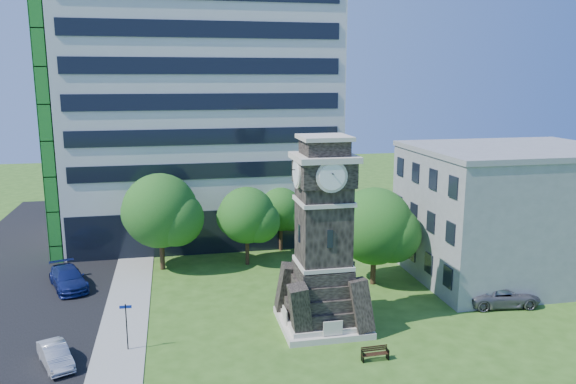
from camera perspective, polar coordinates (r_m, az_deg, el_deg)
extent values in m
plane|color=#305718|center=(34.82, -0.57, -15.14)|extent=(160.00, 160.00, 0.00)
cube|color=gray|center=(38.96, -16.27, -12.55)|extent=(3.00, 70.00, 0.06)
cube|color=beige|center=(37.11, 3.48, -13.05)|extent=(5.40, 5.40, 0.40)
cube|color=beige|center=(36.97, 3.49, -12.56)|extent=(4.80, 4.80, 0.30)
cube|color=black|center=(34.78, 3.62, -2.51)|extent=(3.00, 3.00, 6.40)
cube|color=beige|center=(35.63, 3.56, -7.19)|extent=(3.25, 3.25, 0.25)
cube|color=beige|center=(34.55, 3.64, -0.90)|extent=(3.25, 3.25, 0.25)
cube|color=black|center=(33.63, 4.29, -4.78)|extent=(0.35, 0.08, 1.10)
cube|color=black|center=(34.21, 3.68, 2.04)|extent=(3.30, 3.30, 1.60)
cube|color=beige|center=(34.07, 3.70, 3.54)|extent=(3.70, 3.70, 0.35)
cylinder|color=white|center=(32.53, 4.51, 1.54)|extent=(1.56, 0.06, 1.56)
cylinder|color=white|center=(33.79, 0.79, 1.95)|extent=(0.06, 1.56, 1.56)
cube|color=black|center=(34.00, 3.71, 4.54)|extent=(2.60, 2.60, 0.90)
cube|color=beige|center=(33.93, 3.73, 5.54)|extent=(3.00, 3.00, 0.25)
cube|color=silver|center=(56.62, -8.83, 9.77)|extent=(25.00, 15.00, 28.00)
cube|color=black|center=(51.26, -7.98, -3.98)|extent=(24.50, 0.80, 4.00)
cube|color=gray|center=(47.68, 21.70, -2.17)|extent=(15.00, 12.00, 10.00)
cube|color=gray|center=(46.79, 22.17, 4.03)|extent=(15.20, 12.20, 0.40)
imported|color=#A0A2A8|center=(34.71, -22.55, -15.07)|extent=(2.62, 3.86, 1.20)
imported|color=navy|center=(45.93, -21.43, -8.16)|extent=(3.86, 5.76, 1.55)
imported|color=#55555B|center=(42.52, 20.89, -9.78)|extent=(5.41, 2.92, 1.44)
cube|color=black|center=(32.99, 7.57, -16.25)|extent=(0.05, 0.39, 0.61)
cube|color=black|center=(33.47, 10.08, -15.90)|extent=(0.05, 0.39, 0.61)
cube|color=#332211|center=(33.18, 8.84, -15.95)|extent=(1.58, 0.42, 0.04)
cube|color=#332211|center=(33.23, 8.74, -15.42)|extent=(1.58, 0.04, 0.35)
cylinder|color=black|center=(34.73, -16.06, -13.07)|extent=(0.07, 0.07, 2.87)
cube|color=navy|center=(34.23, -16.18, -11.15)|extent=(0.69, 0.05, 0.17)
cylinder|color=#332114|center=(47.77, -12.67, -6.01)|extent=(0.40, 0.40, 2.91)
sphere|color=#336B20|center=(46.83, -12.86, -1.86)|extent=(6.10, 6.10, 6.10)
sphere|color=#336B20|center=(46.36, -11.33, -2.65)|extent=(4.58, 4.58, 4.58)
sphere|color=#336B20|center=(47.69, -14.11, -2.08)|extent=(4.27, 4.27, 4.27)
cylinder|color=#332114|center=(47.99, -4.16, -5.91)|extent=(0.32, 0.32, 2.51)
sphere|color=#235719|center=(47.16, -4.22, -2.36)|extent=(4.77, 4.77, 4.77)
sphere|color=#235719|center=(46.95, -2.97, -3.02)|extent=(3.58, 3.58, 3.58)
sphere|color=#235719|center=(47.70, -5.30, -2.56)|extent=(3.34, 3.34, 3.34)
cylinder|color=#332114|center=(51.72, -0.73, -4.74)|extent=(0.33, 0.33, 2.25)
sphere|color=#2C6A1F|center=(51.01, -0.74, -1.77)|extent=(3.97, 3.97, 3.97)
sphere|color=#2C6A1F|center=(50.89, 0.23, -2.31)|extent=(2.98, 2.98, 2.98)
sphere|color=#2C6A1F|center=(51.42, -1.60, -1.95)|extent=(2.78, 2.78, 2.78)
cylinder|color=#332114|center=(43.96, 8.65, -7.56)|extent=(0.41, 0.41, 2.68)
sphere|color=#1A5619|center=(43.01, 8.78, -3.43)|extent=(5.88, 5.88, 5.88)
sphere|color=#1A5619|center=(43.04, 10.50, -4.20)|extent=(4.41, 4.41, 4.41)
sphere|color=#1A5619|center=(43.41, 7.16, -3.65)|extent=(4.11, 4.11, 4.11)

